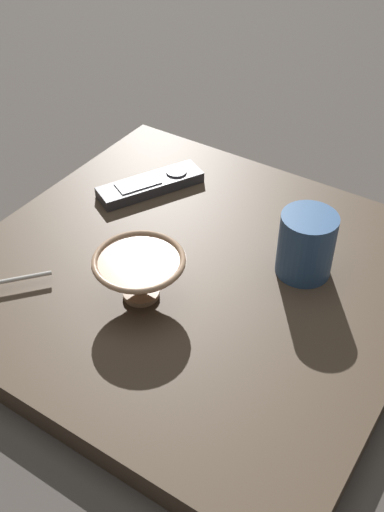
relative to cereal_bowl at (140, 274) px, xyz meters
name	(u,v)px	position (x,y,z in m)	size (l,w,h in m)	color
ground_plane	(193,287)	(0.03, 0.08, -0.08)	(6.00, 6.00, 0.00)	#47423D
table	(193,277)	(0.03, 0.08, -0.06)	(0.61, 0.59, 0.04)	#4C3D2D
cereal_bowl	(140,274)	(0.00, 0.00, 0.00)	(0.12, 0.12, 0.07)	tan
coffee_mug	(306,245)	(0.16, 0.16, 0.01)	(0.08, 0.08, 0.09)	#33598C
tv_remote_near	(151,184)	(-0.14, 0.21, -0.03)	(0.13, 0.18, 0.02)	#38383D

